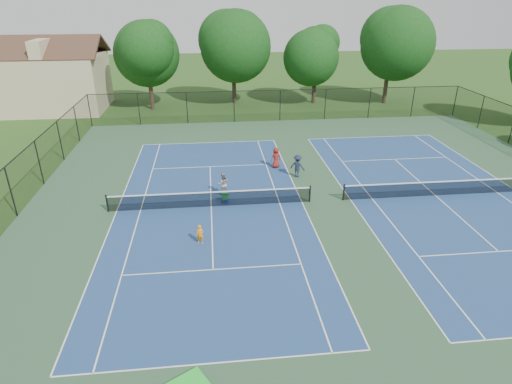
{
  "coord_description": "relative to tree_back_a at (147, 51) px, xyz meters",
  "views": [
    {
      "loc": [
        -6.79,
        -22.76,
        11.62
      ],
      "look_at": [
        -4.43,
        -1.0,
        1.3
      ],
      "focal_mm": 30.0,
      "sensor_mm": 36.0,
      "label": 1
    }
  ],
  "objects": [
    {
      "name": "ball_crate",
      "position": [
        6.84,
        -23.6,
        -5.9
      ],
      "size": [
        0.42,
        0.35,
        0.27
      ],
      "primitive_type": "cube",
      "rotation": [
        0.0,
        0.0,
        0.16
      ],
      "color": "navy",
      "rests_on": "ground"
    },
    {
      "name": "tree_back_d",
      "position": [
        26.0,
        0.0,
        0.79
      ],
      "size": [
        7.8,
        7.8,
        10.37
      ],
      "color": "#2D2116",
      "rests_on": "ground"
    },
    {
      "name": "bystander_b",
      "position": [
        11.95,
        -20.11,
        -5.24
      ],
      "size": [
        1.19,
        1.06,
        1.6
      ],
      "primitive_type": "imported",
      "rotation": [
        0.0,
        0.0,
        2.56
      ],
      "color": "#1B243D",
      "rests_on": "ground"
    },
    {
      "name": "child_player",
      "position": [
        5.41,
        -28.02,
        -5.52
      ],
      "size": [
        0.41,
        0.3,
        1.03
      ],
      "primitive_type": "imported",
      "rotation": [
        0.0,
        0.0,
        -0.15
      ],
      "color": "orange",
      "rests_on": "ground"
    },
    {
      "name": "ground",
      "position": [
        13.0,
        -24.0,
        -6.04
      ],
      "size": [
        140.0,
        140.0,
        0.0
      ],
      "primitive_type": "plane",
      "color": "#234716",
      "rests_on": "ground"
    },
    {
      "name": "clapboard_house",
      "position": [
        -10.0,
        1.0,
        -2.95
      ],
      "size": [
        10.8,
        8.1,
        7.65
      ],
      "color": "tan",
      "rests_on": "ground"
    },
    {
      "name": "tree_back_a",
      "position": [
        0.0,
        0.0,
        0.0
      ],
      "size": [
        6.8,
        6.8,
        9.15
      ],
      "color": "#2D2116",
      "rests_on": "ground"
    },
    {
      "name": "tennis_court_left",
      "position": [
        6.0,
        -24.0,
        -5.94
      ],
      "size": [
        12.0,
        23.83,
        1.07
      ],
      "color": "navy",
      "rests_on": "ground"
    },
    {
      "name": "tree_back_b",
      "position": [
        9.0,
        2.0,
        0.56
      ],
      "size": [
        7.6,
        7.6,
        10.03
      ],
      "color": "#2D2116",
      "rests_on": "ground"
    },
    {
      "name": "court_pad",
      "position": [
        13.0,
        -24.0,
        -6.03
      ],
      "size": [
        36.0,
        36.0,
        0.01
      ],
      "primitive_type": "cube",
      "color": "#315835",
      "rests_on": "ground"
    },
    {
      "name": "instructor",
      "position": [
        6.79,
        -22.45,
        -5.28
      ],
      "size": [
        0.8,
        0.66,
        1.52
      ],
      "primitive_type": "imported",
      "rotation": [
        0.0,
        0.0,
        3.25
      ],
      "color": "#949496",
      "rests_on": "ground"
    },
    {
      "name": "ball_hopper",
      "position": [
        6.84,
        -23.6,
        -5.55
      ],
      "size": [
        0.38,
        0.33,
        0.43
      ],
      "primitive_type": "cube",
      "rotation": [
        0.0,
        0.0,
        0.15
      ],
      "color": "green",
      "rests_on": "ball_crate"
    },
    {
      "name": "tree_back_c",
      "position": [
        18.0,
        1.0,
        -0.56
      ],
      "size": [
        6.0,
        6.0,
        8.4
      ],
      "color": "#2D2116",
      "rests_on": "ground"
    },
    {
      "name": "perimeter_fence",
      "position": [
        13.0,
        -24.0,
        -4.44
      ],
      "size": [
        36.08,
        36.08,
        3.02
      ],
      "color": "black",
      "rests_on": "ground"
    },
    {
      "name": "tennis_court_right",
      "position": [
        20.0,
        -24.0,
        -5.94
      ],
      "size": [
        12.0,
        23.83,
        1.07
      ],
      "color": "navy",
      "rests_on": "ground"
    },
    {
      "name": "bystander_c",
      "position": [
        10.75,
        -18.22,
        -5.29
      ],
      "size": [
        0.86,
        0.71,
        1.51
      ],
      "primitive_type": "imported",
      "rotation": [
        0.0,
        0.0,
        3.5
      ],
      "color": "maroon",
      "rests_on": "ground"
    }
  ]
}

